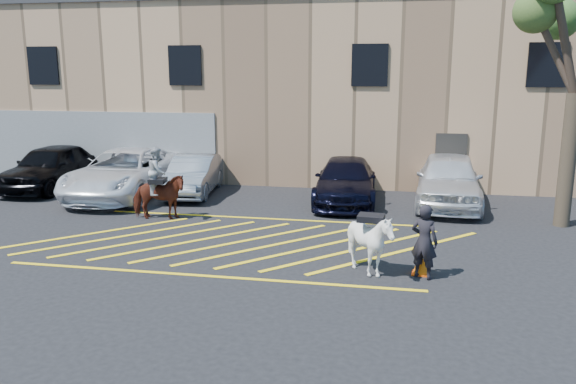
% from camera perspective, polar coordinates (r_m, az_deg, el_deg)
% --- Properties ---
extents(ground, '(90.00, 90.00, 0.00)m').
position_cam_1_polar(ground, '(15.09, -4.93, -4.80)').
color(ground, black).
rests_on(ground, ground).
extents(car_black_suv, '(2.07, 4.97, 1.68)m').
position_cam_1_polar(car_black_suv, '(23.11, -22.94, 2.38)').
color(car_black_suv, black).
rests_on(car_black_suv, ground).
extents(car_white_pickup, '(2.88, 6.04, 1.66)m').
position_cam_1_polar(car_white_pickup, '(20.85, -16.23, 1.87)').
color(car_white_pickup, white).
rests_on(car_white_pickup, ground).
extents(car_silver_sedan, '(1.94, 4.37, 1.39)m').
position_cam_1_polar(car_silver_sedan, '(20.65, -9.56, 1.71)').
color(car_silver_sedan, gray).
rests_on(car_silver_sedan, ground).
extents(car_blue_suv, '(2.22, 5.04, 1.44)m').
position_cam_1_polar(car_blue_suv, '(19.26, 5.89, 1.13)').
color(car_blue_suv, black).
rests_on(car_blue_suv, ground).
extents(car_white_suv, '(2.40, 5.23, 1.74)m').
position_cam_1_polar(car_white_suv, '(19.36, 16.00, 1.22)').
color(car_white_suv, silver).
rests_on(car_white_suv, ground).
extents(handler, '(0.71, 0.62, 1.64)m').
position_cam_1_polar(handler, '(12.42, 13.68, -4.91)').
color(handler, black).
rests_on(handler, ground).
extents(warehouse, '(32.42, 10.20, 7.30)m').
position_cam_1_polar(warehouse, '(26.19, 2.02, 10.57)').
color(warehouse, tan).
rests_on(warehouse, ground).
extents(hatching_zone, '(12.60, 5.12, 0.01)m').
position_cam_1_polar(hatching_zone, '(14.81, -5.24, -5.11)').
color(hatching_zone, yellow).
rests_on(hatching_zone, ground).
extents(mounted_bay, '(1.76, 0.99, 2.20)m').
position_cam_1_polar(mounted_bay, '(17.26, -13.05, 0.15)').
color(mounted_bay, maroon).
rests_on(mounted_bay, ground).
extents(saddled_white, '(1.29, 1.42, 1.45)m').
position_cam_1_polar(saddled_white, '(12.42, 8.36, -5.11)').
color(saddled_white, silver).
rests_on(saddled_white, ground).
extents(traffic_cone, '(0.42, 0.42, 0.73)m').
position_cam_1_polar(traffic_cone, '(12.78, 13.41, -6.56)').
color(traffic_cone, '#FA4D0A').
rests_on(traffic_cone, ground).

